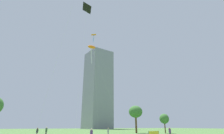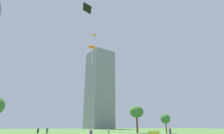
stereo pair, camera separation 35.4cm
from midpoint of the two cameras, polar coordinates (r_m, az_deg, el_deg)
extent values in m
cylinder|color=#2D2D33|center=(39.11, -20.63, -20.04)|extent=(0.16, 0.16, 0.86)
cylinder|color=#2D2D33|center=(39.27, -20.50, -20.05)|extent=(0.16, 0.16, 0.86)
cylinder|color=#3F593F|center=(39.17, -20.43, -18.93)|extent=(0.39, 0.39, 0.68)
sphere|color=beige|center=(39.17, -20.35, -18.27)|extent=(0.23, 0.23, 0.23)
cylinder|color=gray|center=(38.42, -0.92, -21.26)|extent=(0.15, 0.15, 0.78)
cylinder|color=gray|center=(38.31, -0.74, -21.27)|extent=(0.15, 0.15, 0.78)
cylinder|color=gray|center=(38.35, -0.82, -20.22)|extent=(0.36, 0.36, 0.62)
sphere|color=tan|center=(38.34, -0.82, -19.60)|extent=(0.21, 0.21, 0.21)
cylinder|color=#2D2D33|center=(36.18, -23.06, -18.86)|extent=(0.36, 0.36, 0.63)
sphere|color=brown|center=(36.17, -22.97, -18.20)|extent=(0.21, 0.21, 0.21)
cylinder|color=#593372|center=(32.51, 19.00, -19.34)|extent=(0.38, 0.38, 0.66)
sphere|color=tan|center=(32.50, 18.91, -18.56)|extent=(0.23, 0.23, 0.23)
cylinder|color=#593372|center=(24.04, -6.54, -20.83)|extent=(0.36, 0.36, 0.62)
sphere|color=beige|center=(24.03, -6.50, -19.84)|extent=(0.21, 0.21, 0.21)
cylinder|color=silver|center=(50.12, -4.93, -4.22)|extent=(2.16, 0.68, 29.27)
pyramid|color=orange|center=(55.63, -5.68, 10.61)|extent=(2.05, 1.91, 0.59)
cylinder|color=blue|center=(54.90, -5.72, 9.23)|extent=(0.20, 0.49, 2.34)
cylinder|color=silver|center=(39.14, -0.79, -8.07)|extent=(9.85, 3.03, 18.66)
ellipsoid|color=orange|center=(38.96, -6.37, 6.58)|extent=(2.78, 2.22, 1.43)
cylinder|color=white|center=(38.07, -6.49, 3.63)|extent=(0.23, 0.58, 3.73)
cylinder|color=silver|center=(32.91, -9.55, 2.66)|extent=(2.57, 5.83, 27.82)
pyramid|color=black|center=(42.62, -7.93, 18.71)|extent=(2.72, 2.65, 1.21)
cylinder|color=silver|center=(25.66, -14.77, 12.13)|extent=(4.80, 2.03, 29.81)
cylinder|color=brown|center=(54.15, 8.52, -18.37)|extent=(0.55, 0.55, 4.64)
ellipsoid|color=#3D7033|center=(54.31, 8.32, -14.42)|extent=(4.10, 4.10, 3.57)
cylinder|color=brown|center=(53.96, 17.70, -18.59)|extent=(0.31, 0.31, 3.02)
ellipsoid|color=#3D7033|center=(54.00, 17.43, -16.01)|extent=(2.68, 2.68, 2.80)
cube|color=gray|center=(136.41, -4.09, -7.11)|extent=(19.46, 20.85, 59.85)
cylinder|color=#4C4C4C|center=(33.12, 15.63, -20.64)|extent=(0.08, 0.08, 1.17)
cube|color=yellow|center=(31.91, 14.12, -20.75)|extent=(2.80, 0.85, 0.97)
camera|label=1|loc=(0.18, -89.67, -0.11)|focal=27.61mm
camera|label=2|loc=(0.18, 90.33, 0.11)|focal=27.61mm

